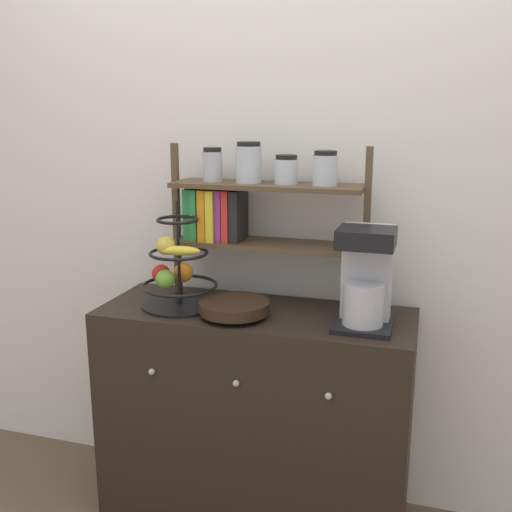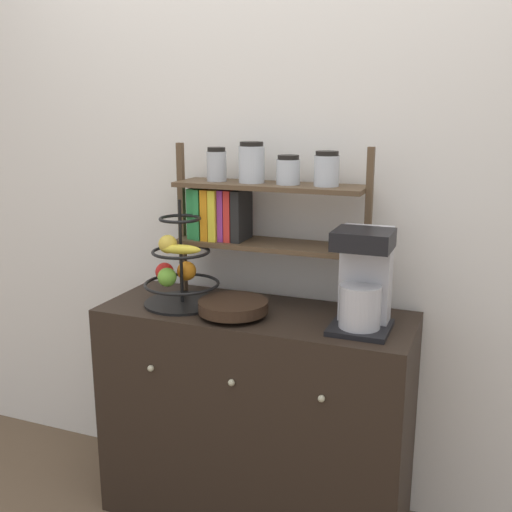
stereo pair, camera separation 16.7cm
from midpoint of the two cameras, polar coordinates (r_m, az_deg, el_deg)
wall_back at (r=2.39m, az=-0.22°, el=6.74°), size 7.00×0.05×2.60m
sideboard at (r=2.41m, az=-2.12°, el=-15.00°), size 1.17×0.46×0.86m
coffee_maker at (r=2.06m, az=8.14°, el=-2.10°), size 0.20×0.21×0.35m
fruit_stand at (r=2.29m, az=-9.69°, el=-1.64°), size 0.29×0.29×0.41m
wooden_bowl at (r=2.18m, az=-4.28°, el=-4.94°), size 0.26×0.26×0.06m
shelf_hutch at (r=2.28m, az=-2.84°, el=5.04°), size 0.77×0.20×0.62m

